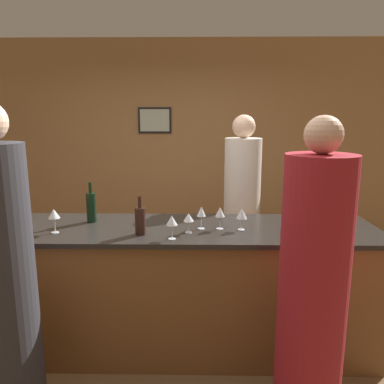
{
  "coord_description": "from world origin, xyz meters",
  "views": [
    {
      "loc": [
        0.36,
        -2.71,
        1.81
      ],
      "look_at": [
        0.31,
        0.1,
        1.24
      ],
      "focal_mm": 35.0,
      "sensor_mm": 36.0,
      "label": 1
    }
  ],
  "objects_px": {
    "bartender": "(241,217)",
    "guest_2": "(312,295)",
    "wine_bottle_1": "(140,220)",
    "wine_bottle_0": "(91,207)",
    "guest_0": "(3,284)",
    "ice_bucket": "(316,214)"
  },
  "relations": [
    {
      "from": "wine_bottle_1",
      "to": "guest_2",
      "type": "bearing_deg",
      "value": -29.9
    },
    {
      "from": "bartender",
      "to": "wine_bottle_0",
      "type": "distance_m",
      "value": 1.45
    },
    {
      "from": "wine_bottle_0",
      "to": "guest_0",
      "type": "bearing_deg",
      "value": -106.24
    },
    {
      "from": "wine_bottle_0",
      "to": "ice_bucket",
      "type": "distance_m",
      "value": 1.73
    },
    {
      "from": "ice_bucket",
      "to": "guest_0",
      "type": "bearing_deg",
      "value": -158.32
    },
    {
      "from": "guest_0",
      "to": "wine_bottle_0",
      "type": "distance_m",
      "value": 0.96
    },
    {
      "from": "guest_2",
      "to": "wine_bottle_0",
      "type": "bearing_deg",
      "value": 148.19
    },
    {
      "from": "bartender",
      "to": "guest_2",
      "type": "xyz_separation_m",
      "value": [
        0.22,
        -1.58,
        -0.01
      ]
    },
    {
      "from": "guest_2",
      "to": "ice_bucket",
      "type": "relative_size",
      "value": 8.9
    },
    {
      "from": "guest_2",
      "to": "wine_bottle_1",
      "type": "bearing_deg",
      "value": 150.1
    },
    {
      "from": "bartender",
      "to": "ice_bucket",
      "type": "relative_size",
      "value": 8.93
    },
    {
      "from": "guest_2",
      "to": "ice_bucket",
      "type": "height_order",
      "value": "guest_2"
    },
    {
      "from": "bartender",
      "to": "wine_bottle_0",
      "type": "bearing_deg",
      "value": 27.89
    },
    {
      "from": "bartender",
      "to": "wine_bottle_0",
      "type": "height_order",
      "value": "bartender"
    },
    {
      "from": "guest_0",
      "to": "wine_bottle_1",
      "type": "height_order",
      "value": "guest_0"
    },
    {
      "from": "guest_0",
      "to": "wine_bottle_0",
      "type": "height_order",
      "value": "guest_0"
    },
    {
      "from": "guest_0",
      "to": "bartender",
      "type": "bearing_deg",
      "value": 45.74
    },
    {
      "from": "bartender",
      "to": "ice_bucket",
      "type": "xyz_separation_m",
      "value": [
        0.47,
        -0.77,
        0.23
      ]
    },
    {
      "from": "guest_2",
      "to": "wine_bottle_1",
      "type": "xyz_separation_m",
      "value": [
        -1.04,
        0.6,
        0.25
      ]
    },
    {
      "from": "guest_0",
      "to": "ice_bucket",
      "type": "relative_size",
      "value": 9.28
    },
    {
      "from": "wine_bottle_1",
      "to": "wine_bottle_0",
      "type": "bearing_deg",
      "value": 143.91
    },
    {
      "from": "guest_0",
      "to": "wine_bottle_0",
      "type": "relative_size",
      "value": 5.96
    }
  ]
}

